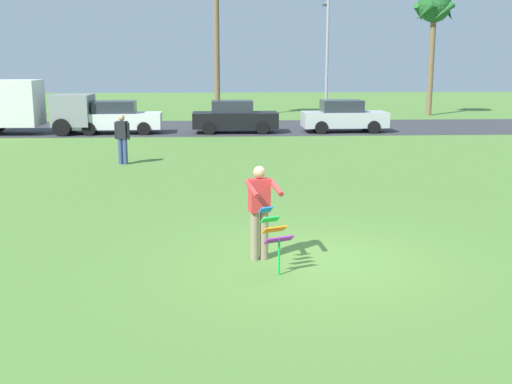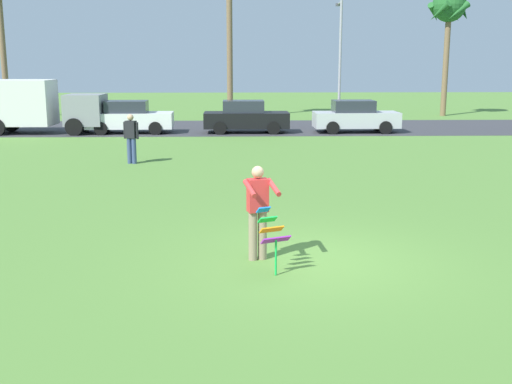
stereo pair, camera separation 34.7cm
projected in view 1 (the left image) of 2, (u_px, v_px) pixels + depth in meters
name	position (u px, v px, depth m)	size (l,w,h in m)	color
ground_plane	(316.00, 260.00, 11.53)	(120.00, 120.00, 0.00)	#568438
road_strip	(251.00, 128.00, 33.99)	(120.00, 8.00, 0.01)	#38383D
person_kite_flyer	(260.00, 209.00, 11.38)	(0.67, 0.74, 1.73)	gray
kite_held	(274.00, 231.00, 10.74)	(0.59, 0.72, 1.10)	blue
parked_truck_grey_van	(13.00, 105.00, 30.68)	(6.75, 2.25, 2.62)	gray
parked_car_white	(117.00, 118.00, 31.10)	(4.24, 1.92, 1.60)	white
parked_car_black	(235.00, 117.00, 31.43)	(4.20, 1.84, 1.60)	black
parked_car_silver	(344.00, 117.00, 31.75)	(4.23, 1.89, 1.60)	silver
palm_tree_centre_far	(434.00, 11.00, 40.16)	(2.58, 2.71, 7.98)	brown
streetlight_pole	(327.00, 53.00, 38.14)	(0.24, 1.65, 7.00)	#9E9EA3
person_walker_near	(122.00, 138.00, 21.95)	(0.54, 0.32, 1.73)	#384772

